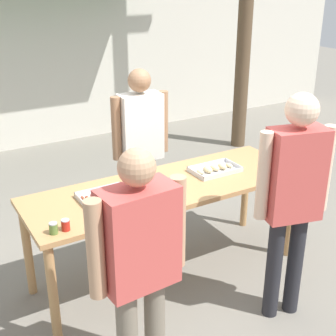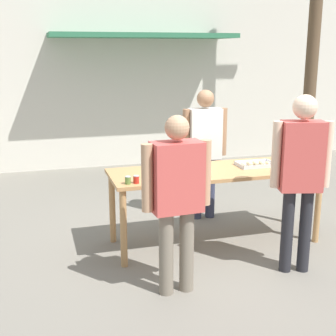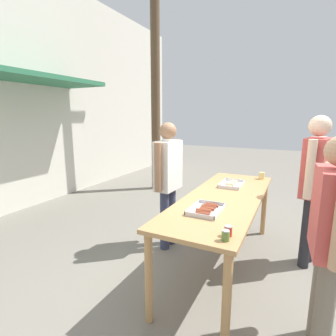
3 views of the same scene
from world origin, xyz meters
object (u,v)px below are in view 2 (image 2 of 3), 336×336
(food_tray_sausages, at_px, (168,171))
(condiment_jar_mustard, at_px, (128,180))
(food_tray_buns, at_px, (255,164))
(condiment_jar_ketchup, at_px, (136,179))
(utility_pole, at_px, (315,17))
(person_customer_with_cup, at_px, (301,168))
(person_server_behind_table, at_px, (205,143))
(person_customer_holding_hotdog, at_px, (177,191))
(beer_cup, at_px, (313,165))

(food_tray_sausages, distance_m, condiment_jar_mustard, 0.60)
(food_tray_buns, relative_size, condiment_jar_ketchup, 5.25)
(condiment_jar_ketchup, bearing_deg, utility_pole, 35.99)
(food_tray_buns, bearing_deg, person_customer_with_cup, -89.97)
(food_tray_sausages, height_order, person_server_behind_table, person_server_behind_table)
(person_server_behind_table, bearing_deg, person_customer_holding_hotdog, -114.61)
(person_server_behind_table, bearing_deg, condiment_jar_ketchup, -133.48)
(food_tray_sausages, bearing_deg, utility_pole, 35.92)
(condiment_jar_mustard, distance_m, utility_pole, 4.91)
(person_customer_with_cup, height_order, utility_pole, utility_pole)
(condiment_jar_mustard, xyz_separation_m, beer_cup, (2.12, 0.01, 0.01))
(condiment_jar_mustard, relative_size, person_server_behind_table, 0.05)
(condiment_jar_mustard, relative_size, person_customer_holding_hotdog, 0.05)
(condiment_jar_mustard, bearing_deg, beer_cup, 0.33)
(food_tray_buns, relative_size, utility_pole, 0.08)
(food_tray_buns, height_order, person_server_behind_table, person_server_behind_table)
(food_tray_sausages, height_order, person_customer_with_cup, person_customer_with_cup)
(food_tray_buns, relative_size, condiment_jar_mustard, 5.25)
(condiment_jar_ketchup, relative_size, utility_pole, 0.02)
(condiment_jar_mustard, height_order, person_customer_holding_hotdog, person_customer_holding_hotdog)
(food_tray_buns, bearing_deg, person_customer_holding_hotdog, -141.66)
(food_tray_sausages, bearing_deg, condiment_jar_mustard, -148.10)
(condiment_jar_ketchup, height_order, person_customer_holding_hotdog, person_customer_holding_hotdog)
(food_tray_sausages, height_order, beer_cup, beer_cup)
(person_server_behind_table, xyz_separation_m, utility_pole, (2.51, 1.57, 1.68))
(food_tray_sausages, height_order, condiment_jar_mustard, condiment_jar_mustard)
(person_customer_holding_hotdog, relative_size, utility_pole, 0.32)
(person_server_behind_table, relative_size, utility_pole, 0.32)
(condiment_jar_ketchup, bearing_deg, person_customer_holding_hotdog, -72.70)
(person_customer_holding_hotdog, bearing_deg, food_tray_buns, -145.24)
(person_customer_holding_hotdog, height_order, person_customer_with_cup, person_customer_with_cup)
(food_tray_buns, xyz_separation_m, person_customer_holding_hotdog, (-1.27, -1.00, 0.08))
(food_tray_sausages, bearing_deg, person_server_behind_table, 46.87)
(food_tray_sausages, xyz_separation_m, condiment_jar_mustard, (-0.51, -0.32, 0.03))
(food_tray_sausages, bearing_deg, condiment_jar_ketchup, -143.42)
(utility_pole, bearing_deg, food_tray_sausages, -144.08)
(food_tray_buns, height_order, condiment_jar_mustard, condiment_jar_mustard)
(food_tray_buns, relative_size, person_customer_holding_hotdog, 0.26)
(person_customer_with_cup, bearing_deg, condiment_jar_ketchup, -8.25)
(food_tray_sausages, distance_m, person_customer_holding_hotdog, 1.03)
(utility_pole, bearing_deg, person_server_behind_table, -147.93)
(food_tray_buns, height_order, person_customer_with_cup, person_customer_with_cup)
(condiment_jar_ketchup, xyz_separation_m, beer_cup, (2.04, 0.01, 0.01))
(condiment_jar_ketchup, xyz_separation_m, person_server_behind_table, (1.14, 1.08, 0.10))
(condiment_jar_mustard, height_order, condiment_jar_ketchup, same)
(food_tray_buns, relative_size, beer_cup, 4.35)
(condiment_jar_mustard, xyz_separation_m, person_server_behind_table, (1.23, 1.08, 0.10))
(condiment_jar_mustard, height_order, person_server_behind_table, person_server_behind_table)
(food_tray_sausages, relative_size, person_customer_with_cup, 0.23)
(person_server_behind_table, relative_size, person_customer_holding_hotdog, 1.03)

